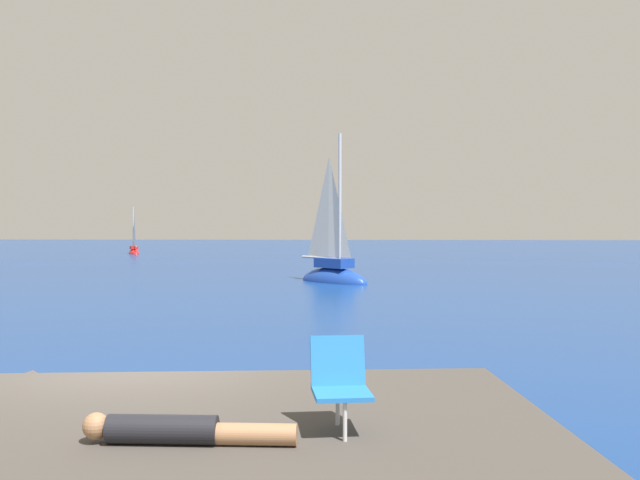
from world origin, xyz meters
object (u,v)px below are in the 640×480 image
sailboat_far (134,251)px  sailboat_near (334,273)px  person_sunbather (178,430)px  beach_chair (340,379)px

sailboat_far → sailboat_near: bearing=-173.3°
sailboat_far → person_sunbather: sailboat_far is taller
sailboat_far → beach_chair: sailboat_far is taller
sailboat_near → sailboat_far: sailboat_near is taller
beach_chair → sailboat_far: bearing=-169.6°
sailboat_near → person_sunbather: bearing=-49.2°
sailboat_near → sailboat_far: (-15.43, 23.53, -0.16)m
sailboat_near → beach_chair: (0.39, -24.32, 0.96)m
sailboat_near → beach_chair: 24.34m
sailboat_near → person_sunbather: size_ratio=3.90×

